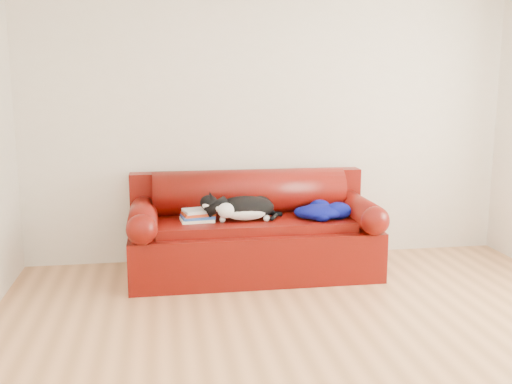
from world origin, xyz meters
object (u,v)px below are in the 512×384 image
at_px(book_stack, 198,215).
at_px(blanket, 322,211).
at_px(sofa_base, 253,247).
at_px(cat, 245,209).

relative_size(book_stack, blanket, 0.56).
bearing_deg(book_stack, sofa_base, 6.10).
relative_size(sofa_base, blanket, 4.08).
bearing_deg(book_stack, cat, -5.45).
xyz_separation_m(sofa_base, book_stack, (-0.48, -0.05, 0.31)).
bearing_deg(blanket, cat, 178.12).
height_order(cat, blanket, cat).
xyz_separation_m(book_stack, blanket, (1.05, -0.06, 0.01)).
distance_m(sofa_base, blanket, 0.67).
bearing_deg(cat, blanket, -21.00).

